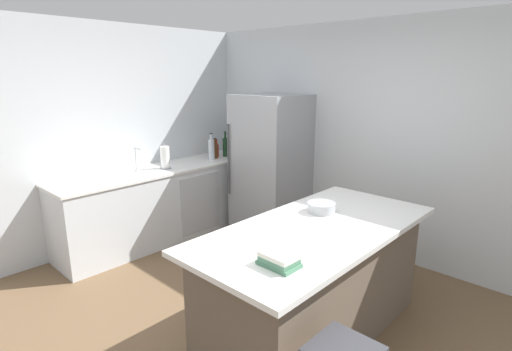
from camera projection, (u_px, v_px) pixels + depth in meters
ground_plane at (233, 336)px, 3.15m from camera, size 7.20×7.20×0.00m
wall_rear at (377, 141)px, 4.41m from camera, size 6.00×0.10×2.60m
wall_left at (81, 140)px, 4.44m from camera, size 0.10×6.00×2.60m
counter_run_left at (164, 203)px, 4.96m from camera, size 0.67×2.66×0.90m
kitchen_island at (315, 280)px, 3.08m from camera, size 0.99×2.09×0.91m
refrigerator at (271, 166)px, 5.01m from camera, size 0.81×0.78×1.79m
sink_faucet at (137, 159)px, 4.63m from camera, size 0.15×0.05×0.30m
paper_towel_roll at (165, 158)px, 4.80m from camera, size 0.14×0.14×0.31m
olive_oil_bottle at (237, 147)px, 5.63m from camera, size 0.05×0.05×0.29m
gin_bottle at (228, 146)px, 5.61m from camera, size 0.07×0.07×0.31m
wine_bottle at (225, 146)px, 5.51m from camera, size 0.07×0.07×0.35m
hot_sauce_bottle at (217, 150)px, 5.51m from camera, size 0.05×0.05×0.25m
syrup_bottle at (215, 150)px, 5.39m from camera, size 0.07×0.07×0.28m
soda_bottle at (211, 149)px, 5.28m from camera, size 0.08×0.08×0.36m
cookbook_stack at (279, 259)px, 2.35m from camera, size 0.24×0.16×0.08m
mixing_bowl at (321, 207)px, 3.27m from camera, size 0.23×0.23×0.08m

